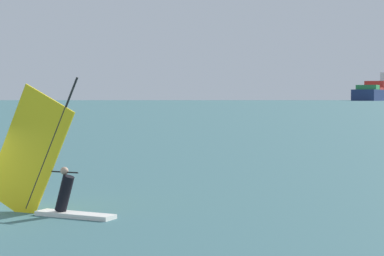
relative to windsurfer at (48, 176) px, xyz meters
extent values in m
cube|color=white|center=(0.88, -0.25, -1.02)|extent=(2.41, 1.17, 0.12)
cylinder|color=black|center=(0.12, -0.03, 0.88)|extent=(1.78, 0.55, 3.72)
cube|color=yellow|center=(-0.63, 0.18, 0.61)|extent=(3.06, 0.90, 3.93)
cylinder|color=black|center=(0.09, -0.03, 0.14)|extent=(1.77, 0.53, 0.04)
cylinder|color=black|center=(0.54, -0.15, -0.46)|extent=(0.66, 0.47, 1.06)
sphere|color=tan|center=(0.54, -0.15, 0.17)|extent=(0.22, 0.22, 0.22)
cube|color=navy|center=(72.12, 852.98, 5.13)|extent=(69.67, 151.63, 12.43)
cube|color=red|center=(78.75, 873.95, 16.55)|extent=(26.80, 22.94, 10.40)
cube|color=#2D8C47|center=(73.10, 856.09, 16.55)|extent=(26.80, 22.94, 10.40)
cube|color=red|center=(67.45, 838.23, 16.55)|extent=(26.80, 22.94, 10.40)
cube|color=red|center=(61.81, 820.38, 12.65)|extent=(26.80, 22.94, 2.60)
cube|color=#2D8C47|center=(56.16, 802.52, 13.95)|extent=(26.80, 22.94, 5.20)
camera|label=1|loc=(7.53, -18.75, 2.18)|focal=66.86mm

